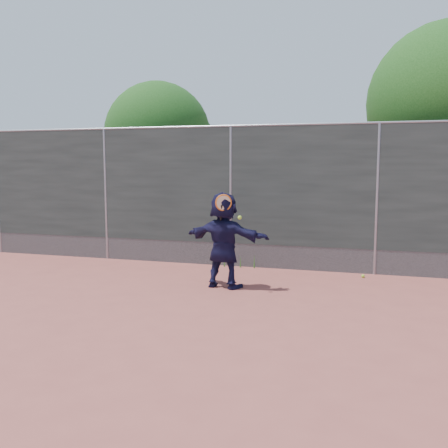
# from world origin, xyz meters

# --- Properties ---
(ground) EXTENTS (80.00, 80.00, 0.00)m
(ground) POSITION_xyz_m (0.00, 0.00, 0.00)
(ground) COLOR #9E4C42
(ground) RESTS_ON ground
(player) EXTENTS (1.66, 0.77, 1.72)m
(player) POSITION_xyz_m (0.40, 1.64, 0.86)
(player) COLOR #141335
(player) RESTS_ON ground
(ball_ground) EXTENTS (0.07, 0.07, 0.07)m
(ball_ground) POSITION_xyz_m (2.79, 3.11, 0.03)
(ball_ground) COLOR #A0D42F
(ball_ground) RESTS_ON ground
(fence) EXTENTS (20.00, 0.06, 3.03)m
(fence) POSITION_xyz_m (-0.00, 3.50, 1.58)
(fence) COLOR #38423D
(fence) RESTS_ON ground
(swing_action) EXTENTS (0.48, 0.19, 0.51)m
(swing_action) POSITION_xyz_m (0.47, 1.43, 1.50)
(swing_action) COLOR orange
(swing_action) RESTS_ON ground
(tree_left) EXTENTS (3.15, 3.00, 4.53)m
(tree_left) POSITION_xyz_m (-2.85, 6.55, 2.94)
(tree_left) COLOR #382314
(tree_left) RESTS_ON ground
(weed_clump) EXTENTS (0.68, 0.07, 0.30)m
(weed_clump) POSITION_xyz_m (0.29, 3.38, 0.13)
(weed_clump) COLOR #387226
(weed_clump) RESTS_ON ground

